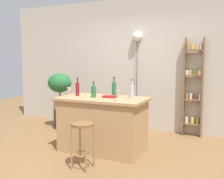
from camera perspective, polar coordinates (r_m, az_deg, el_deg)
name	(u,v)px	position (r m, az deg, el deg)	size (l,w,h in m)	color
ground	(94,156)	(4.34, -3.77, -13.92)	(12.00, 12.00, 0.00)	brown
back_wall	(137,64)	(5.86, 5.35, 5.35)	(6.40, 0.10, 2.80)	#BCB2A3
kitchen_counter	(103,124)	(4.47, -1.95, -7.32)	(1.45, 0.81, 0.89)	tan
bar_stool	(83,135)	(3.77, -6.26, -9.62)	(0.31, 0.31, 0.64)	#997047
spice_shelf	(193,87)	(5.46, 16.86, 0.57)	(0.36, 0.14, 1.93)	brown
plant_stool	(60,119)	(6.03, -10.89, -6.08)	(0.29, 0.29, 0.43)	#2D2823
potted_plant	(60,86)	(5.92, -11.04, 0.75)	(0.52, 0.47, 0.79)	#935B3D
bottle_vinegar	(132,91)	(4.29, 4.23, -0.37)	(0.08, 0.08, 0.30)	#B2B2B7
bottle_wine_red	(78,89)	(4.62, -7.33, 0.17)	(0.07, 0.07, 0.32)	maroon
bottle_sauce_amber	(114,89)	(4.55, 0.44, 0.16)	(0.08, 0.08, 0.33)	#236638
bottle_olive_oil	(94,91)	(4.41, -3.91, -0.39)	(0.08, 0.08, 0.26)	#236638
wine_glass_left	(69,90)	(4.46, -9.12, -0.13)	(0.07, 0.07, 0.16)	silver
wine_glass_center	(118,94)	(3.96, 1.28, -0.89)	(0.07, 0.07, 0.16)	silver
cookbook	(110,96)	(4.38, -0.50, -1.49)	(0.21, 0.15, 0.04)	maroon
pendant_globe_light	(137,38)	(5.76, 5.36, 10.93)	(0.21, 0.21, 2.10)	black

